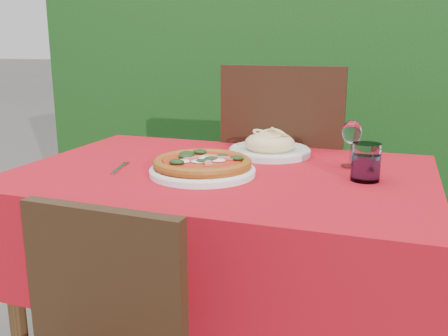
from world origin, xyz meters
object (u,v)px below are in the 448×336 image
(water_glass, at_px, (366,164))
(pasta_plate, at_px, (270,147))
(chair_far, at_px, (285,174))
(fork, at_px, (118,169))
(pizza_plate, at_px, (202,166))
(wine_glass, at_px, (352,134))

(water_glass, bearing_deg, pasta_plate, 144.84)
(chair_far, relative_size, fork, 6.25)
(pasta_plate, height_order, water_glass, water_glass)
(pizza_plate, xyz_separation_m, water_glass, (0.46, 0.09, 0.02))
(water_glass, height_order, fork, water_glass)
(fork, bearing_deg, chair_far, 46.03)
(water_glass, relative_size, fork, 0.64)
(wine_glass, bearing_deg, water_glass, -69.73)
(water_glass, bearing_deg, fork, -170.50)
(pizza_plate, bearing_deg, water_glass, 11.07)
(chair_far, distance_m, water_glass, 0.67)
(chair_far, bearing_deg, pizza_plate, 78.55)
(wine_glass, xyz_separation_m, fork, (-0.68, -0.27, -0.10))
(chair_far, xyz_separation_m, fork, (-0.39, -0.67, 0.15))
(water_glass, bearing_deg, pizza_plate, -168.93)
(pasta_plate, bearing_deg, pizza_plate, -110.50)
(chair_far, xyz_separation_m, pizza_plate, (-0.12, -0.64, 0.17))
(pizza_plate, distance_m, wine_glass, 0.48)
(pizza_plate, height_order, water_glass, water_glass)
(water_glass, bearing_deg, chair_far, 122.33)
(pasta_plate, relative_size, fork, 1.71)
(pizza_plate, bearing_deg, pasta_plate, 69.50)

